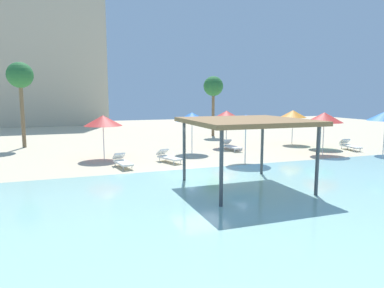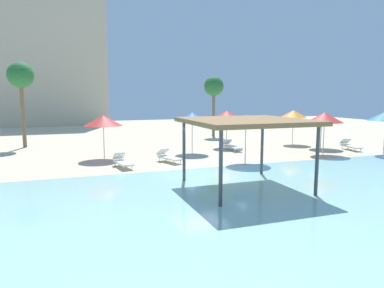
% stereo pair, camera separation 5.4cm
% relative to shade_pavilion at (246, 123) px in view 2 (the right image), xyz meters
% --- Properties ---
extents(ground_plane, '(80.00, 80.00, 0.00)m').
position_rel_shade_pavilion_xyz_m(ground_plane, '(-0.94, 2.83, -2.78)').
color(ground_plane, beige).
extents(lagoon_water, '(44.00, 13.50, 0.04)m').
position_rel_shade_pavilion_xyz_m(lagoon_water, '(-0.94, -2.42, -2.76)').
color(lagoon_water, '#99D1C6').
rests_on(lagoon_water, ground).
extents(shade_pavilion, '(4.77, 4.77, 2.95)m').
position_rel_shade_pavilion_xyz_m(shade_pavilion, '(0.00, 0.00, 0.00)').
color(shade_pavilion, '#42474C').
rests_on(shade_pavilion, ground).
extents(beach_umbrella_red_0, '(2.19, 2.19, 2.78)m').
position_rel_shade_pavilion_xyz_m(beach_umbrella_red_0, '(4.42, 11.21, -0.31)').
color(beach_umbrella_red_0, silver).
rests_on(beach_umbrella_red_0, ground).
extents(beach_umbrella_blue_1, '(2.21, 2.21, 2.79)m').
position_rel_shade_pavilion_xyz_m(beach_umbrella_blue_1, '(1.01, 9.46, -0.31)').
color(beach_umbrella_blue_1, silver).
rests_on(beach_umbrella_blue_1, ground).
extents(beach_umbrella_teal_2, '(2.36, 2.36, 2.57)m').
position_rel_shade_pavilion_xyz_m(beach_umbrella_teal_2, '(10.83, 8.31, -0.54)').
color(beach_umbrella_teal_2, silver).
rests_on(beach_umbrella_teal_2, ground).
extents(beach_umbrella_red_3, '(2.35, 2.35, 2.71)m').
position_rel_shade_pavilion_xyz_m(beach_umbrella_red_3, '(-4.92, 9.21, -0.40)').
color(beach_umbrella_red_3, silver).
rests_on(beach_umbrella_red_3, ground).
extents(beach_umbrella_orange_5, '(2.13, 2.13, 2.75)m').
position_rel_shade_pavilion_xyz_m(beach_umbrella_orange_5, '(10.19, 10.91, -0.33)').
color(beach_umbrella_orange_5, silver).
rests_on(beach_umbrella_orange_5, ground).
extents(beach_umbrella_red_6, '(2.41, 2.41, 2.81)m').
position_rel_shade_pavilion_xyz_m(beach_umbrella_red_6, '(9.06, 5.93, -0.31)').
color(beach_umbrella_red_6, silver).
rests_on(beach_umbrella_red_6, ground).
extents(beach_umbrella_blue_7, '(2.46, 2.46, 2.83)m').
position_rel_shade_pavilion_xyz_m(beach_umbrella_blue_7, '(2.65, 4.90, -0.29)').
color(beach_umbrella_blue_7, silver).
rests_on(beach_umbrella_blue_7, ground).
extents(lounge_chair_0, '(1.21, 1.99, 0.74)m').
position_rel_shade_pavilion_xyz_m(lounge_chair_0, '(-1.46, 6.79, -2.45)').
color(lounge_chair_0, white).
rests_on(lounge_chair_0, ground).
extents(lounge_chair_2, '(0.88, 1.97, 0.74)m').
position_rel_shade_pavilion_xyz_m(lounge_chair_2, '(12.28, 6.92, -2.45)').
color(lounge_chair_2, white).
rests_on(lounge_chair_2, ground).
extents(lounge_chair_3, '(0.83, 1.96, 0.74)m').
position_rel_shade_pavilion_xyz_m(lounge_chair_3, '(4.02, 9.59, -2.45)').
color(lounge_chair_3, white).
rests_on(lounge_chair_3, ground).
extents(lounge_chair_4, '(0.90, 1.97, 0.74)m').
position_rel_shade_pavilion_xyz_m(lounge_chair_4, '(-4.25, 6.19, -2.45)').
color(lounge_chair_4, white).
rests_on(lounge_chair_4, ground).
extents(palm_tree_0, '(1.90, 1.90, 5.76)m').
position_rel_shade_pavilion_xyz_m(palm_tree_0, '(6.43, 18.48, 1.91)').
color(palm_tree_0, brown).
rests_on(palm_tree_0, ground).
extents(palm_tree_1, '(1.90, 1.90, 6.38)m').
position_rel_shade_pavilion_xyz_m(palm_tree_1, '(-10.13, 16.19, 2.48)').
color(palm_tree_1, brown).
rests_on(palm_tree_1, ground).
extents(hotel_block_0, '(16.60, 8.23, 17.04)m').
position_rel_shade_pavilion_xyz_m(hotel_block_0, '(-9.94, 39.19, 5.74)').
color(hotel_block_0, beige).
rests_on(hotel_block_0, ground).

